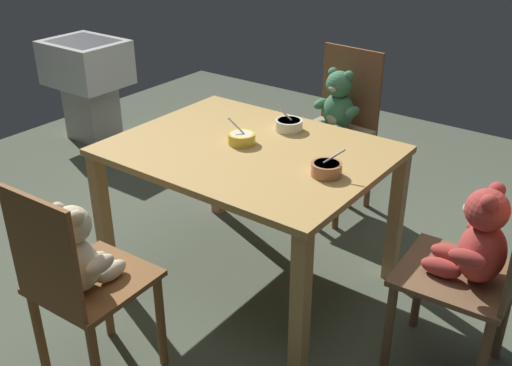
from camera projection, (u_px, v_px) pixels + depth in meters
ground_plane at (250, 281)px, 2.95m from camera, size 5.20×5.20×0.04m
dining_table at (249, 167)px, 2.67m from camera, size 1.18×0.92×0.70m
teddy_chair_far_center at (336, 119)px, 3.37m from camera, size 0.44×0.43×0.93m
teddy_chair_near_front at (80, 268)px, 2.10m from camera, size 0.38×0.40×0.88m
teddy_chair_near_right at (478, 253)px, 2.14m from camera, size 0.43×0.42×0.93m
porridge_bowl_white_far_center at (289, 125)px, 2.80m from camera, size 0.14×0.13×0.12m
porridge_bowl_yellow_center at (242, 138)px, 2.66m from camera, size 0.13×0.13×0.11m
porridge_bowl_terracotta_near_right at (326, 169)px, 2.37m from camera, size 0.13×0.13×0.12m
sink_basin at (88, 76)px, 4.34m from camera, size 0.55×0.45×0.74m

